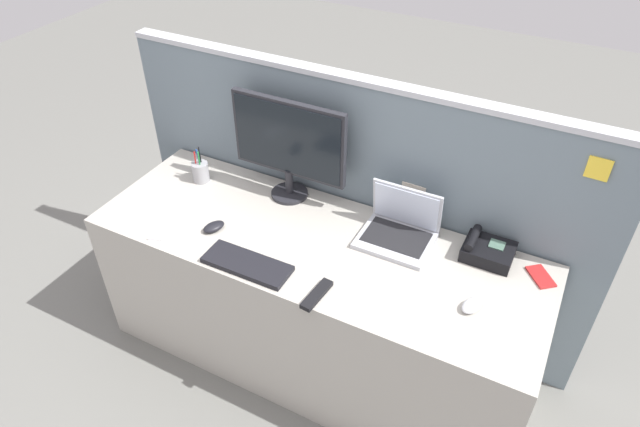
{
  "coord_description": "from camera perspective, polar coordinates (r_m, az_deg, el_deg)",
  "views": [
    {
      "loc": [
        0.85,
        -1.59,
        2.3
      ],
      "look_at": [
        0.0,
        0.05,
        0.86
      ],
      "focal_mm": 31.59,
      "sensor_mm": 36.0,
      "label": 1
    }
  ],
  "objects": [
    {
      "name": "ground_plane",
      "position": [
        2.93,
        -0.47,
        -13.96
      ],
      "size": [
        10.0,
        10.0,
        0.0
      ],
      "primitive_type": "plane",
      "color": "slate"
    },
    {
      "name": "desk",
      "position": [
        2.64,
        -0.51,
        -9.01
      ],
      "size": [
        1.97,
        0.68,
        0.74
      ],
      "primitive_type": "cube",
      "color": "#ADA89E",
      "rests_on": "ground_plane"
    },
    {
      "name": "cubicle_divider",
      "position": [
        2.7,
        3.25,
        0.67
      ],
      "size": [
        2.3,
        0.07,
        1.34
      ],
      "color": "slate",
      "rests_on": "ground_plane"
    },
    {
      "name": "desktop_monitor",
      "position": [
        2.51,
        -3.21,
        7.16
      ],
      "size": [
        0.55,
        0.17,
        0.48
      ],
      "color": "#232328",
      "rests_on": "desk"
    },
    {
      "name": "laptop",
      "position": [
        2.4,
        8.08,
        -1.35
      ],
      "size": [
        0.31,
        0.25,
        0.22
      ],
      "color": "#B2B5BC",
      "rests_on": "desk"
    },
    {
      "name": "desk_phone",
      "position": [
        2.4,
        16.56,
        -3.6
      ],
      "size": [
        0.2,
        0.16,
        0.09
      ],
      "color": "black",
      "rests_on": "desk"
    },
    {
      "name": "keyboard_main",
      "position": [
        2.29,
        -7.39,
        -5.11
      ],
      "size": [
        0.37,
        0.14,
        0.02
      ],
      "primitive_type": "cube",
      "rotation": [
        0.0,
        0.0,
        0.01
      ],
      "color": "black",
      "rests_on": "desk"
    },
    {
      "name": "computer_mouse_right_hand",
      "position": [
        2.48,
        -10.71,
        -1.33
      ],
      "size": [
        0.09,
        0.12,
        0.03
      ],
      "primitive_type": "ellipsoid",
      "rotation": [
        0.0,
        0.0,
        -0.38
      ],
      "color": "black",
      "rests_on": "desk"
    },
    {
      "name": "computer_mouse_left_hand",
      "position": [
        2.18,
        15.14,
        -8.97
      ],
      "size": [
        0.09,
        0.11,
        0.03
      ],
      "primitive_type": "ellipsoid",
      "rotation": [
        0.0,
        0.0,
        -0.34
      ],
      "color": "silver",
      "rests_on": "desk"
    },
    {
      "name": "pen_cup",
      "position": [
        2.78,
        -12.01,
        4.19
      ],
      "size": [
        0.08,
        0.08,
        0.18
      ],
      "color": "#99999E",
      "rests_on": "desk"
    },
    {
      "name": "cell_phone_red_case",
      "position": [
        2.39,
        21.45,
        -5.97
      ],
      "size": [
        0.13,
        0.14,
        0.01
      ],
      "primitive_type": "cube",
      "rotation": [
        0.0,
        0.0,
        0.69
      ],
      "color": "#B22323",
      "rests_on": "desk"
    },
    {
      "name": "cell_phone_white_slab",
      "position": [
        2.54,
        -15.91,
        -1.52
      ],
      "size": [
        0.11,
        0.16,
        0.01
      ],
      "primitive_type": "cube",
      "rotation": [
        0.0,
        0.0,
        0.39
      ],
      "color": "silver",
      "rests_on": "desk"
    },
    {
      "name": "tv_remote",
      "position": [
        2.15,
        -0.33,
        -8.22
      ],
      "size": [
        0.06,
        0.17,
        0.02
      ],
      "primitive_type": "cube",
      "rotation": [
        0.0,
        0.0,
        -0.09
      ],
      "color": "black",
      "rests_on": "desk"
    }
  ]
}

